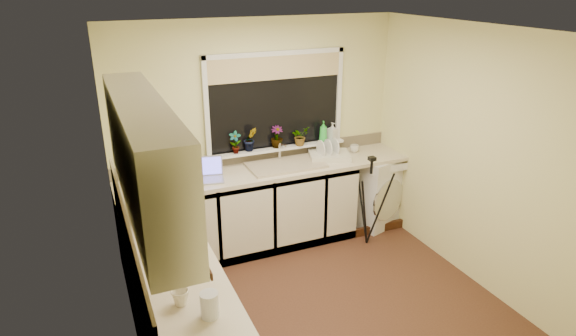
{
  "coord_description": "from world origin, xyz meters",
  "views": [
    {
      "loc": [
        -1.75,
        -3.4,
        2.82
      ],
      "look_at": [
        -0.05,
        0.55,
        1.15
      ],
      "focal_mm": 30.67,
      "sensor_mm": 36.0,
      "label": 1
    }
  ],
  "objects_px": {
    "glass_jug": "(210,305)",
    "soap_bottle_clear": "(332,131)",
    "kettle": "(170,214)",
    "plant_c": "(277,137)",
    "laptop": "(209,173)",
    "steel_jar": "(156,248)",
    "cup_back": "(354,149)",
    "plant_d": "(300,136)",
    "cup_left": "(180,297)",
    "plant_b": "(250,139)",
    "microwave": "(160,197)",
    "soap_bottle_green": "(323,131)",
    "plant_a": "(235,143)",
    "dish_rack": "(329,156)",
    "tripod": "(369,201)",
    "washing_machine": "(374,188)"
  },
  "relations": [
    {
      "from": "soap_bottle_green",
      "to": "steel_jar",
      "type": "bearing_deg",
      "value": -144.93
    },
    {
      "from": "tripod",
      "to": "cup_left",
      "type": "bearing_deg",
      "value": -123.82
    },
    {
      "from": "laptop",
      "to": "tripod",
      "type": "xyz_separation_m",
      "value": [
        1.67,
        -0.43,
        -0.44
      ]
    },
    {
      "from": "tripod",
      "to": "steel_jar",
      "type": "xyz_separation_m",
      "value": [
        -2.41,
        -0.86,
        0.44
      ]
    },
    {
      "from": "plant_c",
      "to": "plant_d",
      "type": "distance_m",
      "value": 0.27
    },
    {
      "from": "plant_b",
      "to": "washing_machine",
      "type": "bearing_deg",
      "value": -8.26
    },
    {
      "from": "plant_c",
      "to": "soap_bottle_green",
      "type": "xyz_separation_m",
      "value": [
        0.57,
        -0.02,
        -0.0
      ]
    },
    {
      "from": "plant_c",
      "to": "tripod",
      "type": "bearing_deg",
      "value": -39.04
    },
    {
      "from": "glass_jug",
      "to": "plant_b",
      "type": "xyz_separation_m",
      "value": [
        1.09,
        2.38,
        0.2
      ]
    },
    {
      "from": "dish_rack",
      "to": "plant_d",
      "type": "relative_size",
      "value": 2.1
    },
    {
      "from": "microwave",
      "to": "cup_left",
      "type": "height_order",
      "value": "microwave"
    },
    {
      "from": "dish_rack",
      "to": "microwave",
      "type": "relative_size",
      "value": 0.87
    },
    {
      "from": "glass_jug",
      "to": "soap_bottle_clear",
      "type": "relative_size",
      "value": 0.81
    },
    {
      "from": "glass_jug",
      "to": "kettle",
      "type": "bearing_deg",
      "value": 89.96
    },
    {
      "from": "kettle",
      "to": "plant_c",
      "type": "height_order",
      "value": "plant_c"
    },
    {
      "from": "laptop",
      "to": "plant_b",
      "type": "relative_size",
      "value": 1.3
    },
    {
      "from": "plant_c",
      "to": "soap_bottle_green",
      "type": "distance_m",
      "value": 0.57
    },
    {
      "from": "soap_bottle_green",
      "to": "plant_d",
      "type": "bearing_deg",
      "value": -177.28
    },
    {
      "from": "plant_b",
      "to": "plant_d",
      "type": "relative_size",
      "value": 1.24
    },
    {
      "from": "dish_rack",
      "to": "plant_d",
      "type": "distance_m",
      "value": 0.4
    },
    {
      "from": "soap_bottle_green",
      "to": "dish_rack",
      "type": "bearing_deg",
      "value": -91.95
    },
    {
      "from": "laptop",
      "to": "steel_jar",
      "type": "bearing_deg",
      "value": -107.57
    },
    {
      "from": "cup_back",
      "to": "soap_bottle_clear",
      "type": "bearing_deg",
      "value": 153.31
    },
    {
      "from": "dish_rack",
      "to": "plant_b",
      "type": "distance_m",
      "value": 0.93
    },
    {
      "from": "dish_rack",
      "to": "microwave",
      "type": "distance_m",
      "value": 2.09
    },
    {
      "from": "dish_rack",
      "to": "cup_back",
      "type": "height_order",
      "value": "cup_back"
    },
    {
      "from": "laptop",
      "to": "soap_bottle_green",
      "type": "distance_m",
      "value": 1.45
    },
    {
      "from": "plant_d",
      "to": "steel_jar",
      "type": "bearing_deg",
      "value": -141.07
    },
    {
      "from": "plant_d",
      "to": "soap_bottle_clear",
      "type": "height_order",
      "value": "plant_d"
    },
    {
      "from": "microwave",
      "to": "soap_bottle_green",
      "type": "xyz_separation_m",
      "value": [
        1.99,
        0.81,
        0.13
      ]
    },
    {
      "from": "dish_rack",
      "to": "glass_jug",
      "type": "height_order",
      "value": "glass_jug"
    },
    {
      "from": "laptop",
      "to": "plant_d",
      "type": "bearing_deg",
      "value": 22.87
    },
    {
      "from": "cup_left",
      "to": "dish_rack",
      "type": "bearing_deg",
      "value": 43.55
    },
    {
      "from": "tripod",
      "to": "microwave",
      "type": "relative_size",
      "value": 2.02
    },
    {
      "from": "soap_bottle_clear",
      "to": "plant_a",
      "type": "bearing_deg",
      "value": -179.08
    },
    {
      "from": "plant_a",
      "to": "plant_d",
      "type": "height_order",
      "value": "plant_a"
    },
    {
      "from": "tripod",
      "to": "plant_a",
      "type": "height_order",
      "value": "plant_a"
    },
    {
      "from": "plant_c",
      "to": "cup_back",
      "type": "relative_size",
      "value": 2.23
    },
    {
      "from": "laptop",
      "to": "dish_rack",
      "type": "bearing_deg",
      "value": 14.13
    },
    {
      "from": "cup_back",
      "to": "dish_rack",
      "type": "bearing_deg",
      "value": -167.93
    },
    {
      "from": "plant_b",
      "to": "cup_left",
      "type": "height_order",
      "value": "plant_b"
    },
    {
      "from": "washing_machine",
      "to": "plant_d",
      "type": "relative_size",
      "value": 4.03
    },
    {
      "from": "laptop",
      "to": "microwave",
      "type": "distance_m",
      "value": 0.82
    },
    {
      "from": "cup_left",
      "to": "soap_bottle_clear",
      "type": "bearing_deg",
      "value": 44.48
    },
    {
      "from": "plant_c",
      "to": "cup_back",
      "type": "distance_m",
      "value": 0.97
    },
    {
      "from": "plant_d",
      "to": "soap_bottle_green",
      "type": "distance_m",
      "value": 0.3
    },
    {
      "from": "steel_jar",
      "to": "cup_left",
      "type": "height_order",
      "value": "steel_jar"
    },
    {
      "from": "plant_c",
      "to": "dish_rack",
      "type": "bearing_deg",
      "value": -19.01
    },
    {
      "from": "laptop",
      "to": "cup_left",
      "type": "bearing_deg",
      "value": -97.32
    },
    {
      "from": "washing_machine",
      "to": "dish_rack",
      "type": "bearing_deg",
      "value": 160.87
    }
  ]
}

